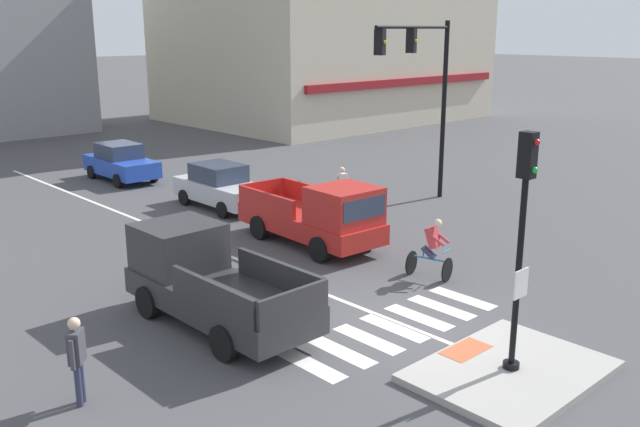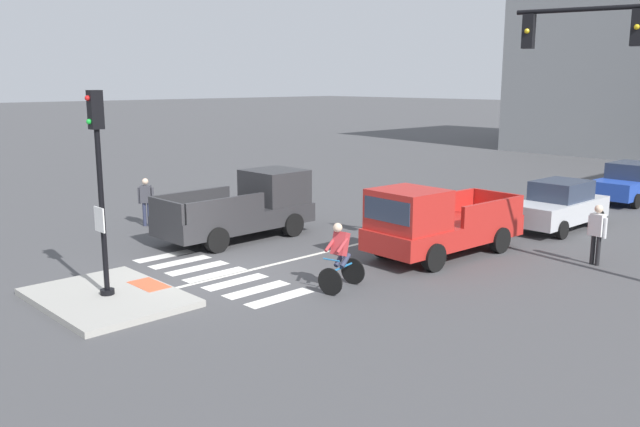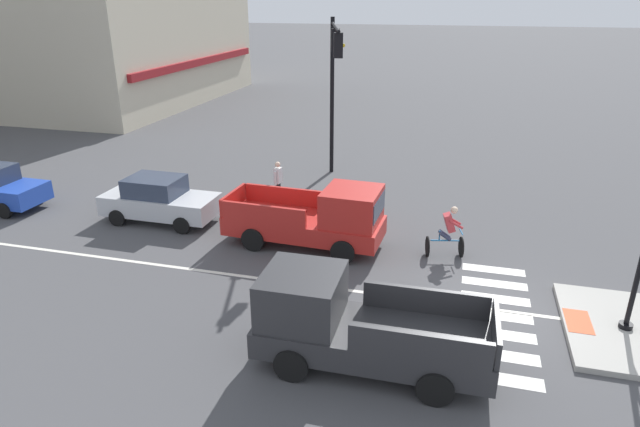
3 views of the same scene
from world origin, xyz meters
The scene contains 18 objects.
ground_plane centered at (0.00, 0.00, 0.00)m, with size 300.00×300.00×0.00m, color #474749.
traffic_island centered at (0.00, -2.98, 0.07)m, with size 3.80×2.80×0.15m, color #A3A099.
tactile_pad_front centered at (0.00, -1.92, 0.15)m, with size 1.10×0.60×0.01m, color #DB5B38.
crosswalk_stripe_a centered at (-2.58, 0.00, 0.00)m, with size 0.44×1.80×0.01m, color silver.
crosswalk_stripe_b centered at (-1.72, 0.00, 0.00)m, with size 0.44×1.80×0.01m, color silver.
crosswalk_stripe_c centered at (-0.86, 0.00, 0.00)m, with size 0.44×1.80×0.01m, color silver.
crosswalk_stripe_d centered at (0.00, 0.00, 0.00)m, with size 0.44×1.80×0.01m, color silver.
crosswalk_stripe_e centered at (0.86, 0.00, 0.00)m, with size 0.44×1.80×0.01m, color silver.
crosswalk_stripe_f centered at (1.72, 0.00, 0.00)m, with size 0.44×1.80×0.01m, color silver.
crosswalk_stripe_g centered at (2.58, 0.00, 0.00)m, with size 0.44×1.80×0.01m, color silver.
lane_centre_line centered at (0.27, 10.00, 0.00)m, with size 0.14×28.00×0.01m, color silver.
traffic_light_mast centered at (9.03, 6.54, 4.77)m, with size 5.82×1.84×6.81m.
building_corner_right centered at (24.82, 28.67, 6.85)m, with size 20.84×16.63×13.66m.
car_silver_eastbound_far centered at (3.45, 11.61, 0.81)m, with size 1.87×4.11×1.64m.
pickup_truck_charcoal_westbound_near centered at (-2.81, 3.22, 0.98)m, with size 2.11×5.12×2.08m.
pickup_truck_red_eastbound_mid centered at (2.83, 5.52, 0.98)m, with size 2.24×5.18×2.08m.
cyclist centered at (3.13, 1.44, 0.87)m, with size 0.89×1.21×1.68m.
pedestrian_waiting_far_side centered at (6.33, 8.09, 0.98)m, with size 0.55×0.26×1.67m.
Camera 3 is at (-12.70, 1.29, 7.62)m, focal length 30.46 mm.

